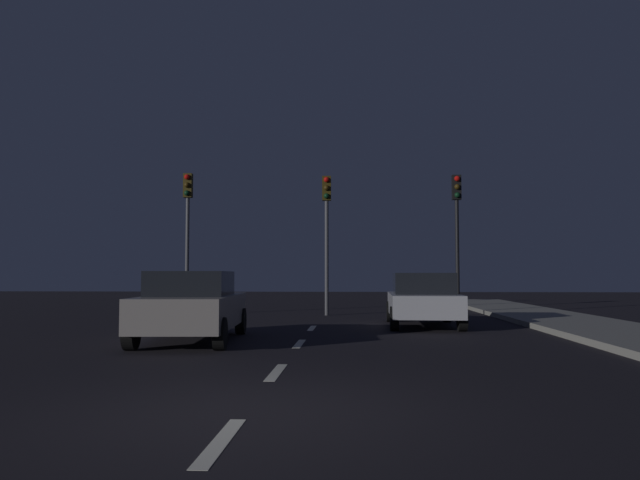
{
  "coord_description": "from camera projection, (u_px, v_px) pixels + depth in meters",
  "views": [
    {
      "loc": [
        1.18,
        -6.55,
        1.46
      ],
      "look_at": [
        -0.02,
        14.42,
        2.68
      ],
      "focal_mm": 34.08,
      "sensor_mm": 36.0,
      "label": 1
    }
  ],
  "objects": [
    {
      "name": "lane_stripe_second",
      "position": [
        276.0,
        372.0,
        9.11
      ],
      "size": [
        0.16,
        1.6,
        0.01
      ],
      "primitive_type": "cube",
      "color": "silver",
      "rests_on": "ground_plane"
    },
    {
      "name": "lane_stripe_third",
      "position": [
        299.0,
        344.0,
        12.89
      ],
      "size": [
        0.16,
        1.6,
        0.01
      ],
      "primitive_type": "cube",
      "color": "silver",
      "rests_on": "ground_plane"
    },
    {
      "name": "traffic_signal_right",
      "position": [
        457.0,
        217.0,
        21.97
      ],
      "size": [
        0.32,
        0.38,
        5.1
      ],
      "color": "black",
      "rests_on": "ground_plane"
    },
    {
      "name": "ground_plane",
      "position": [
        302.0,
        341.0,
        13.49
      ],
      "size": [
        80.0,
        80.0,
        0.0
      ],
      "primitive_type": "plane",
      "color": "black"
    },
    {
      "name": "lane_stripe_nearest",
      "position": [
        221.0,
        441.0,
        5.32
      ],
      "size": [
        0.16,
        1.6,
        0.01
      ],
      "primitive_type": "cube",
      "color": "silver",
      "rests_on": "ground_plane"
    },
    {
      "name": "car_stopped_ahead",
      "position": [
        423.0,
        299.0,
        17.35
      ],
      "size": [
        2.06,
        4.29,
        1.52
      ],
      "color": "silver",
      "rests_on": "ground_plane"
    },
    {
      "name": "car_adjacent_lane",
      "position": [
        192.0,
        306.0,
        13.39
      ],
      "size": [
        2.2,
        4.51,
        1.54
      ],
      "color": "gray",
      "rests_on": "ground_plane"
    },
    {
      "name": "traffic_signal_center",
      "position": [
        327.0,
        218.0,
        22.24
      ],
      "size": [
        0.32,
        0.38,
        5.1
      ],
      "color": "#4C4C51",
      "rests_on": "ground_plane"
    },
    {
      "name": "lane_stripe_fourth",
      "position": [
        312.0,
        328.0,
        16.68
      ],
      "size": [
        0.16,
        1.6,
        0.01
      ],
      "primitive_type": "cube",
      "color": "silver",
      "rests_on": "ground_plane"
    },
    {
      "name": "traffic_signal_left",
      "position": [
        187.0,
        216.0,
        22.54
      ],
      "size": [
        0.32,
        0.38,
        5.25
      ],
      "color": "#4C4C51",
      "rests_on": "ground_plane"
    }
  ]
}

